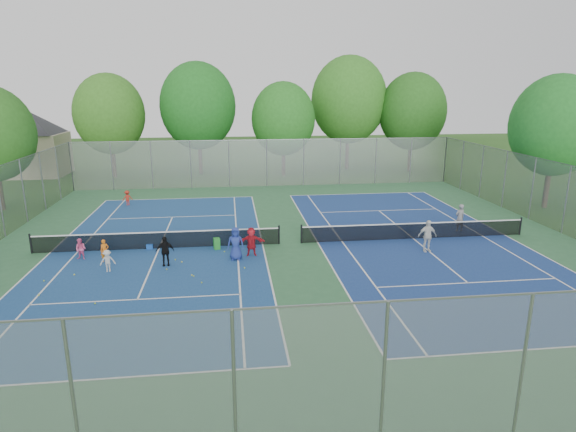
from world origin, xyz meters
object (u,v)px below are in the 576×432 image
object	(u,v)px
net_left	(159,240)
net_right	(414,231)
ball_hopper	(217,244)
ball_crate	(150,246)
instructor	(460,218)

from	to	relation	value
net_left	net_right	distance (m)	14.00
ball_hopper	ball_crate	bearing A→B (deg)	171.75
net_right	instructor	bearing A→B (deg)	19.06
ball_hopper	instructor	distance (m)	14.28
net_right	ball_crate	distance (m)	14.47
net_right	instructor	world-z (taller)	instructor
net_left	ball_crate	xyz separation A→B (m)	(-0.47, 0.04, -0.31)
net_left	net_right	size ratio (longest dim) A/B	1.00
net_right	instructor	xyz separation A→B (m)	(3.22, 1.11, 0.37)
net_left	instructor	xyz separation A→B (m)	(17.22, 1.11, 0.37)
net_left	ball_hopper	world-z (taller)	net_left
ball_hopper	instructor	world-z (taller)	instructor
net_right	ball_crate	world-z (taller)	net_right
ball_crate	ball_hopper	bearing A→B (deg)	-8.25
ball_crate	net_right	bearing A→B (deg)	-0.15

